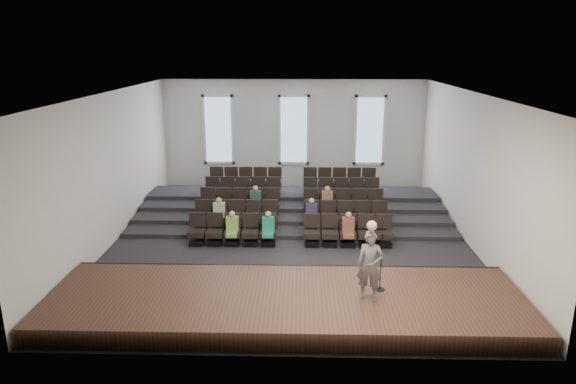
% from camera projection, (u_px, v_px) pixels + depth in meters
% --- Properties ---
extents(ground, '(14.00, 14.00, 0.00)m').
position_uv_depth(ground, '(290.00, 239.00, 17.76)').
color(ground, black).
rests_on(ground, ground).
extents(ceiling, '(12.00, 14.00, 0.02)m').
position_uv_depth(ceiling, '(291.00, 92.00, 16.39)').
color(ceiling, white).
rests_on(ceiling, ground).
extents(wall_back, '(12.00, 0.04, 5.00)m').
position_uv_depth(wall_back, '(294.00, 134.00, 23.82)').
color(wall_back, silver).
rests_on(wall_back, ground).
extents(wall_front, '(12.00, 0.04, 5.00)m').
position_uv_depth(wall_front, '(283.00, 249.00, 10.32)').
color(wall_front, silver).
rests_on(wall_front, ground).
extents(wall_left, '(0.04, 14.00, 5.00)m').
position_uv_depth(wall_left, '(112.00, 168.00, 17.23)').
color(wall_left, silver).
rests_on(wall_left, ground).
extents(wall_right, '(0.04, 14.00, 5.00)m').
position_uv_depth(wall_right, '(473.00, 170.00, 16.92)').
color(wall_right, silver).
rests_on(wall_right, ground).
extents(stage, '(11.80, 3.60, 0.50)m').
position_uv_depth(stage, '(286.00, 304.00, 12.79)').
color(stage, '#492B1F').
rests_on(stage, ground).
extents(stage_lip, '(11.80, 0.06, 0.52)m').
position_uv_depth(stage_lip, '(288.00, 273.00, 14.49)').
color(stage_lip, black).
rests_on(stage_lip, ground).
extents(risers, '(11.80, 4.80, 0.60)m').
position_uv_depth(risers, '(292.00, 206.00, 20.75)').
color(risers, black).
rests_on(risers, ground).
extents(seating_rows, '(6.80, 4.70, 1.67)m').
position_uv_depth(seating_rows, '(291.00, 207.00, 19.05)').
color(seating_rows, black).
rests_on(seating_rows, ground).
extents(windows, '(8.44, 0.10, 3.24)m').
position_uv_depth(windows, '(294.00, 130.00, 23.70)').
color(windows, white).
rests_on(windows, wall_back).
extents(audience, '(4.85, 2.64, 1.10)m').
position_uv_depth(audience, '(280.00, 214.00, 17.84)').
color(audience, '#80AD45').
rests_on(audience, seating_rows).
extents(speaker, '(0.71, 0.56, 1.73)m').
position_uv_depth(speaker, '(370.00, 266.00, 12.29)').
color(speaker, '#555351').
rests_on(speaker, stage).
extents(mic_stand, '(0.25, 0.25, 1.50)m').
position_uv_depth(mic_stand, '(381.00, 273.00, 12.86)').
color(mic_stand, black).
rests_on(mic_stand, stage).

